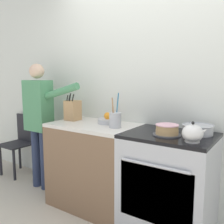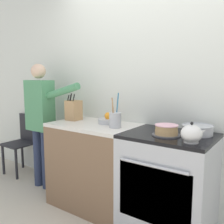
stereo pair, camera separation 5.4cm
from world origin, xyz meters
name	(u,v)px [view 2 (the right image)]	position (x,y,z in m)	size (l,w,h in m)	color
wall_back	(161,88)	(0.00, 0.62, 1.30)	(8.00, 0.04, 2.60)	silver
counter_cabinet	(95,165)	(-0.61, 0.30, 0.46)	(0.92, 0.60, 0.91)	brown
stove_range	(167,184)	(0.23, 0.30, 0.46)	(0.77, 0.63, 0.91)	#B7BABF
layer_cake	(166,130)	(0.23, 0.24, 0.96)	(0.24, 0.24, 0.09)	#4C4C51
tea_kettle	(192,134)	(0.47, 0.14, 0.98)	(0.20, 0.16, 0.16)	white
mixing_bowl	(198,130)	(0.44, 0.43, 0.96)	(0.27, 0.27, 0.09)	#B7BABF
knife_block	(74,110)	(-0.95, 0.34, 1.03)	(0.15, 0.15, 0.31)	tan
utensil_crock	(115,120)	(-0.32, 0.26, 0.99)	(0.12, 0.12, 0.34)	#B7BABF
fruit_bowl	(109,120)	(-0.50, 0.41, 0.95)	(0.23, 0.23, 0.12)	#B7BABF
person_baker	(41,115)	(-1.44, 0.27, 0.93)	(0.91, 0.20, 1.57)	#283351
dining_chair	(24,139)	(-2.08, 0.45, 0.49)	(0.40, 0.40, 0.85)	#232328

